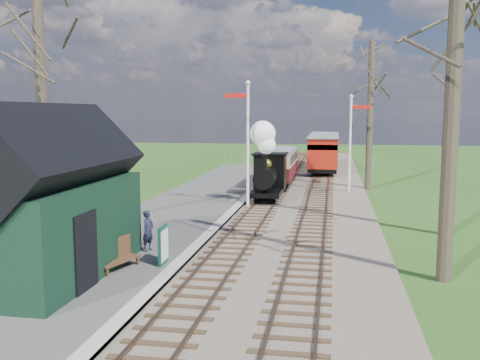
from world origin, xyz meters
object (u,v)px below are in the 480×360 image
at_px(red_carriage_b, 324,149).
at_px(station_shed, 50,202).
at_px(semaphore_far, 352,136).
at_px(sign_board, 163,245).
at_px(locomotive, 267,166).
at_px(bench, 115,255).
at_px(person, 148,231).
at_px(red_carriage_a, 323,153).
at_px(coach, 279,165).
at_px(semaphore_near, 246,135).

bearing_deg(red_carriage_b, station_shed, -101.86).
bearing_deg(semaphore_far, sign_board, -110.06).
height_order(semaphore_far, locomotive, semaphore_far).
xyz_separation_m(bench, person, (0.25, 2.11, 0.26)).
height_order(semaphore_far, red_carriage_a, semaphore_far).
relative_size(locomotive, bench, 2.55).
relative_size(station_shed, sign_board, 5.50).
xyz_separation_m(coach, red_carriage_a, (2.60, 7.09, 0.22)).
distance_m(station_shed, sign_board, 3.49).
xyz_separation_m(station_shed, red_carriage_b, (6.90, 32.85, -0.65)).
relative_size(bench, person, 1.20).
bearing_deg(semaphore_near, semaphore_far, 49.40).
distance_m(red_carriage_a, person, 24.93).
bearing_deg(red_carriage_b, locomotive, -97.97).
xyz_separation_m(red_carriage_a, bench, (-5.41, -26.49, -1.01)).
bearing_deg(bench, semaphore_far, 67.27).
relative_size(red_carriage_b, bench, 3.48).
xyz_separation_m(locomotive, coach, (0.01, 6.06, -0.51)).
bearing_deg(semaphore_far, semaphore_near, -130.60).
relative_size(coach, bench, 4.08).
height_order(red_carriage_a, bench, red_carriage_a).
relative_size(red_carriage_a, sign_board, 4.89).
height_order(station_shed, coach, station_shed).
bearing_deg(person, bench, -168.66).
xyz_separation_m(semaphore_near, coach, (0.77, 8.26, -2.22)).
bearing_deg(coach, station_shed, -101.97).
bearing_deg(sign_board, red_carriage_b, 82.33).
height_order(station_shed, locomotive, station_shed).
height_order(sign_board, person, person).
xyz_separation_m(semaphore_far, red_carriage_a, (-1.77, 9.35, -1.73)).
bearing_deg(red_carriage_b, person, -99.79).
xyz_separation_m(semaphore_near, semaphore_far, (5.14, 6.00, -0.27)).
bearing_deg(semaphore_far, bench, -112.73).
distance_m(locomotive, sign_board, 12.72).
bearing_deg(coach, semaphore_near, -95.32).
distance_m(semaphore_far, bench, 18.78).
relative_size(red_carriage_a, bench, 3.48).
height_order(station_shed, red_carriage_a, station_shed).
xyz_separation_m(station_shed, locomotive, (4.29, 14.20, -0.36)).
xyz_separation_m(station_shed, person, (1.74, 2.97, -1.40)).
xyz_separation_m(semaphore_far, red_carriage_b, (-1.77, 14.85, -1.73)).
bearing_deg(coach, red_carriage_a, 69.87).
relative_size(coach, sign_board, 5.73).
distance_m(semaphore_near, coach, 8.59).
xyz_separation_m(red_carriage_a, person, (-5.16, -24.38, -0.75)).
distance_m(locomotive, bench, 13.69).
xyz_separation_m(red_carriage_a, red_carriage_b, (0.00, 5.50, 0.00)).
xyz_separation_m(locomotive, person, (-2.54, -11.23, -1.04)).
bearing_deg(locomotive, coach, 89.89).
bearing_deg(red_carriage_b, bench, -99.59).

